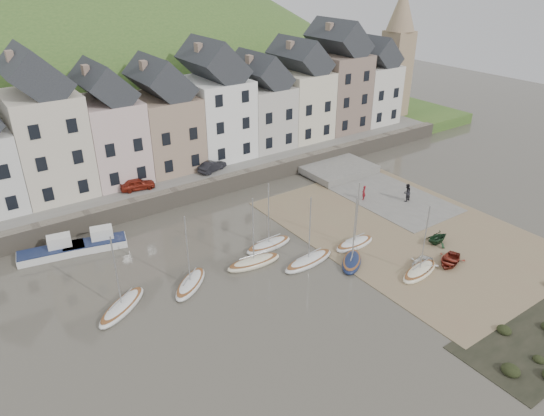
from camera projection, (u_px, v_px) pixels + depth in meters
ground at (314, 268)px, 40.35m from camera, size 160.00×160.00×0.00m
quay_land at (156, 149)px, 63.41m from camera, size 90.00×30.00×1.50m
quay_street at (197, 171)px, 54.64m from camera, size 70.00×7.00×0.10m
seawall at (213, 187)px, 52.37m from camera, size 70.00×1.20×1.80m
beach at (406, 230)px, 45.95m from camera, size 18.00×26.00×0.06m
slipway at (374, 190)px, 53.83m from camera, size 8.00×18.00×0.12m
hillside at (80, 208)px, 89.81m from camera, size 134.40×84.00×84.00m
townhouse_terrace at (193, 110)px, 55.49m from camera, size 61.05×8.00×13.93m
church_spire at (398, 49)px, 70.55m from camera, size 4.00×4.00×18.00m
sailboat_0 at (122, 307)px, 35.44m from camera, size 4.97×4.13×6.32m
sailboat_1 at (190, 284)px, 37.94m from camera, size 4.37×4.02×6.32m
sailboat_2 at (254, 262)px, 40.63m from camera, size 4.91×1.95×6.32m
sailboat_3 at (269, 245)px, 43.08m from camera, size 4.62×1.63×6.32m
sailboat_4 at (309, 261)px, 40.81m from camera, size 5.25×2.00×6.32m
sailboat_5 at (352, 261)px, 40.71m from camera, size 3.83×3.50×6.32m
sailboat_6 at (355, 244)px, 43.27m from camera, size 4.16×1.57×6.32m
sailboat_7 at (420, 271)px, 39.45m from camera, size 4.57×2.24×6.32m
motorboat_0 at (54, 250)px, 41.68m from camera, size 5.61×2.65×1.70m
motorboat_2 at (97, 242)px, 42.92m from camera, size 5.52×2.90×1.70m
rowboat_white at (421, 266)px, 39.81m from camera, size 3.97×3.50×0.68m
rowboat_green at (437, 237)px, 43.43m from camera, size 2.41×2.11×1.23m
rowboat_red at (450, 261)px, 40.64m from camera, size 3.56×3.08×0.62m
person_red at (364, 193)px, 51.17m from camera, size 0.68×0.63×1.56m
person_dark at (407, 193)px, 50.80m from camera, size 1.00×0.82×1.90m
car_left at (137, 184)px, 49.94m from camera, size 3.64×1.97×1.18m
car_right at (212, 166)px, 54.33m from camera, size 3.72×2.35×1.16m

